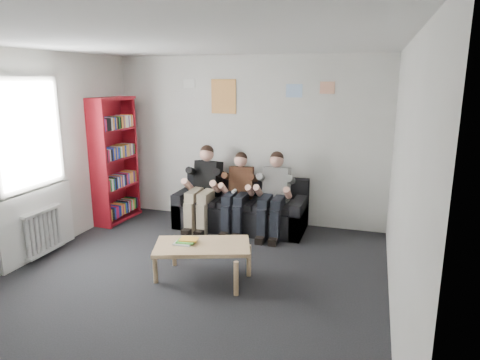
# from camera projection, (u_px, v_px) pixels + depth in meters

# --- Properties ---
(room_shell) EXTENTS (5.00, 5.00, 5.00)m
(room_shell) POSITION_uv_depth(u_px,v_px,m) (182.00, 172.00, 4.65)
(room_shell) COLOR black
(room_shell) RESTS_ON ground
(sofa) EXTENTS (2.04, 0.84, 0.79)m
(sofa) POSITION_uv_depth(u_px,v_px,m) (241.00, 210.00, 6.85)
(sofa) COLOR black
(sofa) RESTS_ON ground
(bookshelf) EXTENTS (0.31, 0.92, 2.05)m
(bookshelf) POSITION_uv_depth(u_px,v_px,m) (115.00, 160.00, 7.03)
(bookshelf) COLOR maroon
(bookshelf) RESTS_ON ground
(coffee_table) EXTENTS (1.10, 0.61, 0.44)m
(coffee_table) POSITION_uv_depth(u_px,v_px,m) (202.00, 249.00, 5.02)
(coffee_table) COLOR tan
(coffee_table) RESTS_ON ground
(game_cases) EXTENTS (0.25, 0.22, 0.05)m
(game_cases) POSITION_uv_depth(u_px,v_px,m) (186.00, 241.00, 5.04)
(game_cases) COLOR white
(game_cases) RESTS_ON coffee_table
(person_left) EXTENTS (0.41, 0.88, 1.31)m
(person_left) POSITION_uv_depth(u_px,v_px,m) (203.00, 188.00, 6.76)
(person_left) COLOR black
(person_left) RESTS_ON sofa
(person_middle) EXTENTS (0.37, 0.80, 1.23)m
(person_middle) POSITION_uv_depth(u_px,v_px,m) (238.00, 193.00, 6.60)
(person_middle) COLOR #4E2A1A
(person_middle) RESTS_ON sofa
(person_right) EXTENTS (0.39, 0.84, 1.26)m
(person_right) POSITION_uv_depth(u_px,v_px,m) (274.00, 195.00, 6.43)
(person_right) COLOR silver
(person_right) RESTS_ON sofa
(radiator) EXTENTS (0.10, 0.64, 0.60)m
(radiator) POSITION_uv_depth(u_px,v_px,m) (44.00, 231.00, 5.70)
(radiator) COLOR silver
(radiator) RESTS_ON ground
(window) EXTENTS (0.05, 1.30, 2.36)m
(window) POSITION_uv_depth(u_px,v_px,m) (33.00, 182.00, 5.56)
(window) COLOR white
(window) RESTS_ON room_shell
(poster_large) EXTENTS (0.42, 0.01, 0.55)m
(poster_large) POSITION_uv_depth(u_px,v_px,m) (224.00, 96.00, 6.91)
(poster_large) COLOR #E0C14F
(poster_large) RESTS_ON room_shell
(poster_blue) EXTENTS (0.25, 0.01, 0.20)m
(poster_blue) POSITION_uv_depth(u_px,v_px,m) (294.00, 91.00, 6.55)
(poster_blue) COLOR #418DDE
(poster_blue) RESTS_ON room_shell
(poster_pink) EXTENTS (0.22, 0.01, 0.18)m
(poster_pink) POSITION_uv_depth(u_px,v_px,m) (327.00, 88.00, 6.39)
(poster_pink) COLOR #CE4095
(poster_pink) RESTS_ON room_shell
(poster_sign) EXTENTS (0.20, 0.01, 0.14)m
(poster_sign) POSITION_uv_depth(u_px,v_px,m) (189.00, 84.00, 7.04)
(poster_sign) COLOR white
(poster_sign) RESTS_ON room_shell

